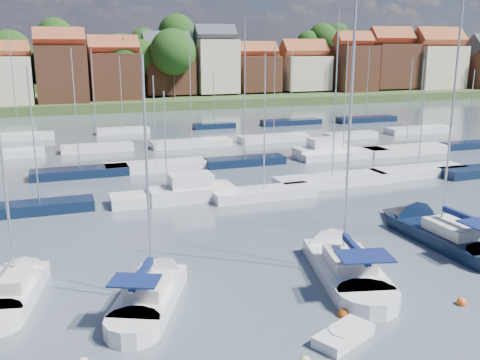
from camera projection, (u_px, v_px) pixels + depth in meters
name	position (u px, v px, depth m)	size (l,w,h in m)	color
ground	(193.00, 152.00, 64.44)	(260.00, 260.00, 0.00)	#42515A
sailboat_left	(155.00, 289.00, 27.37)	(6.30, 9.77, 13.12)	silver
sailboat_centre	(338.00, 260.00, 31.15)	(5.72, 12.17, 15.98)	silver
sailboat_navy	(429.00, 229.00, 36.29)	(3.67, 12.84, 17.62)	black
sailboat_far	(19.00, 285.00, 27.83)	(4.13, 9.14, 11.85)	silver
tender	(344.00, 336.00, 23.20)	(3.21, 2.48, 0.63)	silver
buoy_c	(343.00, 316.00, 25.37)	(0.55, 0.55, 0.55)	#D85914
buoy_d	(461.00, 305.00, 26.50)	(0.50, 0.50, 0.50)	#D85914
buoy_e	(329.00, 246.00, 34.20)	(0.42, 0.42, 0.42)	#D85914
marina_field	(220.00, 155.00, 60.50)	(79.62, 41.41, 15.93)	silver
far_shore_town	(117.00, 75.00, 148.84)	(212.46, 90.00, 22.27)	#3A4B25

